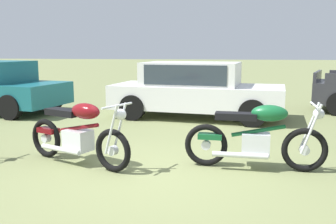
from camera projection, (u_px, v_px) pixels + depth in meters
ground_plane at (157, 172)px, 5.48m from camera, size 120.00×120.00×0.00m
motorcycle_maroon at (78, 133)px, 5.79m from camera, size 1.93×1.09×1.02m
motorcycle_green at (256, 137)px, 5.56m from camera, size 2.08×0.64×1.02m
car_white at (195, 87)px, 9.73m from camera, size 4.53×2.29×1.43m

